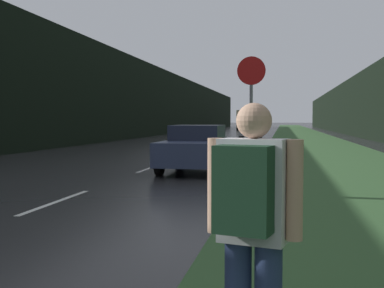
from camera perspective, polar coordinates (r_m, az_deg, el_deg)
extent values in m
cube|color=#33562D|center=(40.74, 13.54, 0.46)|extent=(6.00, 240.00, 0.02)
cube|color=silver|center=(10.23, -15.76, -6.59)|extent=(0.12, 3.00, 0.01)
cube|color=silver|center=(16.73, -4.99, -2.85)|extent=(0.12, 3.00, 0.01)
cube|color=silver|center=(23.52, -0.36, -1.19)|extent=(0.12, 3.00, 0.01)
cube|color=silver|center=(30.41, 2.18, -0.27)|extent=(0.12, 3.00, 0.01)
cube|color=silver|center=(37.34, 3.78, 0.31)|extent=(0.12, 3.00, 0.01)
cube|color=black|center=(52.60, -4.75, 5.01)|extent=(2.00, 140.00, 7.29)
cube|color=black|center=(51.30, 19.76, 4.28)|extent=(2.00, 140.00, 6.17)
cylinder|color=slate|center=(10.67, 7.00, 0.43)|extent=(0.07, 0.07, 2.43)
cylinder|color=#B71414|center=(10.72, 7.05, 8.62)|extent=(0.62, 0.02, 0.62)
cube|color=silver|center=(3.04, 7.31, -5.48)|extent=(0.46, 0.32, 0.65)
sphere|color=tan|center=(3.01, 7.36, 2.75)|extent=(0.22, 0.22, 0.22)
cylinder|color=tan|center=(3.13, 2.77, -4.91)|extent=(0.10, 0.10, 0.61)
cylinder|color=tan|center=(2.98, 12.08, -5.36)|extent=(0.10, 0.10, 0.61)
cube|color=#193823|center=(2.84, 6.09, -5.40)|extent=(0.36, 0.25, 0.52)
cube|color=#2D3856|center=(15.67, 0.56, -0.84)|extent=(1.85, 4.66, 0.72)
cube|color=#1B2134|center=(15.87, 0.71, 1.38)|extent=(1.57, 2.10, 0.48)
cylinder|color=black|center=(14.14, 3.04, -2.57)|extent=(0.20, 0.65, 0.65)
cylinder|color=black|center=(14.48, -3.88, -2.45)|extent=(0.20, 0.65, 0.65)
cylinder|color=black|center=(16.99, 4.35, -1.66)|extent=(0.20, 0.65, 0.65)
cylinder|color=black|center=(17.28, -1.46, -1.58)|extent=(0.20, 0.65, 0.65)
cube|color=#9E9EA3|center=(42.37, 7.01, 1.49)|extent=(1.73, 4.21, 0.72)
cube|color=#5E5E61|center=(42.57, 7.03, 2.31)|extent=(1.47, 1.89, 0.49)
cylinder|color=black|center=(41.03, 8.03, 0.99)|extent=(0.20, 0.68, 0.68)
cylinder|color=black|center=(41.14, 5.74, 1.01)|extent=(0.20, 0.68, 0.68)
cylinder|color=black|center=(43.64, 8.20, 1.10)|extent=(0.20, 0.68, 0.68)
cylinder|color=black|center=(43.74, 6.04, 1.12)|extent=(0.20, 0.68, 0.68)
cube|color=#6E684F|center=(83.62, 6.45, 2.72)|extent=(2.21, 2.29, 2.14)
cube|color=tan|center=(80.13, 6.26, 2.97)|extent=(2.32, 4.71, 2.86)
cylinder|color=black|center=(83.49, 5.68, 2.02)|extent=(0.28, 0.90, 0.90)
cylinder|color=black|center=(83.32, 7.19, 2.01)|extent=(0.28, 0.90, 0.90)
cylinder|color=black|center=(79.06, 5.39, 1.97)|extent=(0.28, 0.90, 0.90)
cylinder|color=black|center=(78.89, 6.99, 1.96)|extent=(0.28, 0.90, 0.90)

